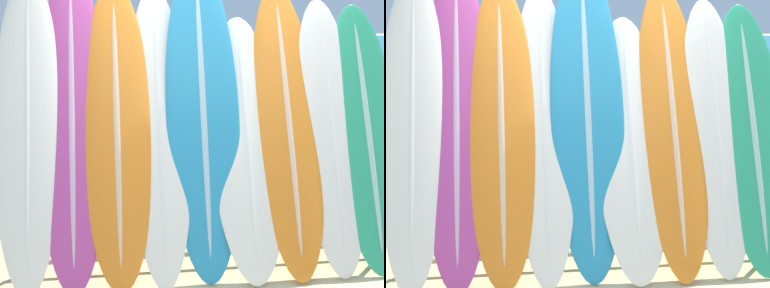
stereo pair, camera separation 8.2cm
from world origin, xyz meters
TOP-DOWN VIEW (x-y plane):
  - ocean_water at (0.00, 38.06)m, footprint 120.00×60.00m
  - surfboard_rack at (-0.01, 0.53)m, footprint 3.01×0.04m
  - surfboard_slot_0 at (-1.34, 0.66)m, footprint 0.50×1.05m
  - surfboard_slot_1 at (-1.01, 0.68)m, footprint 0.52×1.09m
  - surfboard_slot_2 at (-0.68, 0.64)m, footprint 0.54×1.07m
  - surfboard_slot_3 at (-0.36, 0.65)m, footprint 0.48×1.04m
  - surfboard_slot_4 at (-0.02, 0.66)m, footprint 0.57×0.98m
  - surfboard_slot_5 at (0.32, 0.59)m, footprint 0.58×0.97m
  - surfboard_slot_6 at (0.66, 0.65)m, footprint 0.54×1.11m
  - surfboard_slot_7 at (1.01, 0.62)m, footprint 0.52×0.99m
  - surfboard_slot_8 at (1.31, 0.61)m, footprint 0.58×0.98m
  - person_near_water at (-2.41, 7.57)m, footprint 0.23×0.28m
  - person_mid_beach at (1.67, 2.61)m, footprint 0.26×0.26m
  - person_far_left at (-0.05, 5.35)m, footprint 0.22×0.26m

SIDE VIEW (x-z plane):
  - ocean_water at x=0.00m, z-range 0.00..0.01m
  - surfboard_rack at x=-0.01m, z-range 0.04..0.85m
  - person_mid_beach at x=1.67m, z-range 0.07..1.61m
  - person_far_left at x=-0.05m, z-range 0.07..1.63m
  - person_near_water at x=-2.41m, z-range 0.08..1.78m
  - surfboard_slot_5 at x=0.32m, z-range 0.00..1.96m
  - surfboard_slot_8 at x=1.31m, z-range 0.00..2.07m
  - surfboard_slot_7 at x=1.01m, z-range 0.00..2.11m
  - surfboard_slot_3 at x=-0.36m, z-range 0.00..2.20m
  - surfboard_slot_2 at x=-0.68m, z-range 0.00..2.23m
  - surfboard_slot_6 at x=0.66m, z-range 0.00..2.23m
  - surfboard_slot_0 at x=-1.34m, z-range 0.00..2.32m
  - surfboard_slot_1 at x=-1.01m, z-range 0.00..2.36m
  - surfboard_slot_4 at x=-0.02m, z-range 0.00..2.43m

